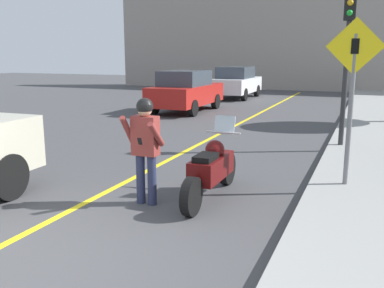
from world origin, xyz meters
TOP-DOWN VIEW (x-y plane):
  - ground_plane at (0.00, 0.00)m, footprint 80.00×80.00m
  - road_center_line at (-0.60, 6.00)m, footprint 0.12×36.00m
  - building_backdrop at (0.00, 26.00)m, footprint 28.00×1.20m
  - motorcycle at (1.17, 3.06)m, footprint 0.62×2.27m
  - person_biker at (0.32, 2.39)m, footprint 0.59×0.46m
  - crossing_sign at (3.17, 4.17)m, footprint 0.91×0.08m
  - traffic_light at (2.88, 7.54)m, footprint 0.26×0.30m
  - parked_car_red at (-3.56, 12.96)m, footprint 1.88×4.20m
  - parked_car_white at (-3.29, 19.15)m, footprint 1.88×4.20m

SIDE VIEW (x-z plane):
  - ground_plane at x=0.00m, z-range 0.00..0.00m
  - road_center_line at x=-0.60m, z-range 0.00..0.01m
  - motorcycle at x=1.17m, z-range -0.15..1.13m
  - parked_car_red at x=-3.56m, z-range 0.02..1.70m
  - parked_car_white at x=-3.29m, z-range 0.02..1.70m
  - person_biker at x=0.32m, z-range 0.18..1.86m
  - crossing_sign at x=3.17m, z-range 0.44..3.17m
  - traffic_light at x=2.88m, z-range 0.88..4.56m
  - building_backdrop at x=0.00m, z-range 0.00..6.45m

